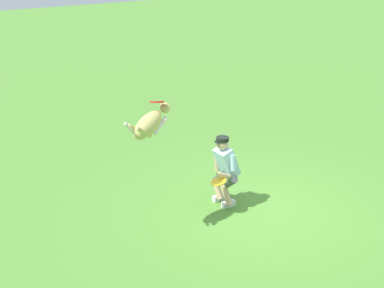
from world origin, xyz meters
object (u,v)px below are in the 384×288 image
at_px(dog, 150,124).
at_px(frisbee_held, 219,182).
at_px(frisbee_flying, 157,102).
at_px(person, 225,168).

height_order(dog, frisbee_held, dog).
relative_size(dog, frisbee_held, 3.65).
xyz_separation_m(frisbee_flying, frisbee_held, (-1.02, 0.25, -1.52)).
height_order(person, dog, dog).
height_order(person, frisbee_held, person).
bearing_deg(frisbee_held, dog, -9.10).
relative_size(dog, frisbee_flying, 4.29).
height_order(frisbee_flying, frisbee_held, frisbee_flying).
bearing_deg(frisbee_flying, dog, 18.96).
relative_size(person, dog, 1.30).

